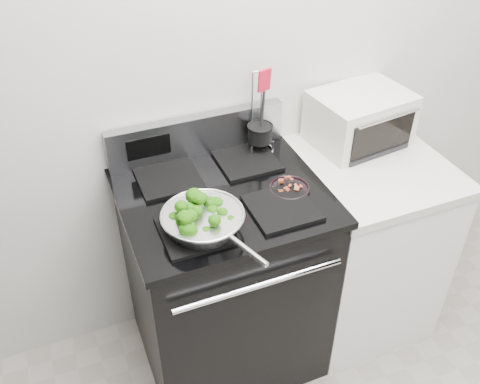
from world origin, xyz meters
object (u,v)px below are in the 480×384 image
bacon_plate (289,186)px  gas_range (225,277)px  skillet (203,220)px  toaster_oven (360,118)px  utensil_holder (260,137)px

bacon_plate → gas_range: bearing=162.7°
skillet → toaster_oven: (0.85, 0.35, 0.04)m
bacon_plate → utensil_holder: bearing=89.0°
bacon_plate → utensil_holder: 0.30m
gas_range → skillet: 0.56m
skillet → gas_range: bearing=32.7°
gas_range → toaster_oven: bearing=13.8°
gas_range → skillet: gas_range is taller
bacon_plate → toaster_oven: (0.47, 0.25, 0.07)m
bacon_plate → utensil_holder: (0.01, 0.30, 0.05)m
skillet → bacon_plate: skillet is taller
skillet → utensil_holder: (0.39, 0.40, 0.02)m
gas_range → toaster_oven: size_ratio=2.56×
gas_range → bacon_plate: (0.25, -0.08, 0.48)m
utensil_holder → toaster_oven: size_ratio=0.86×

